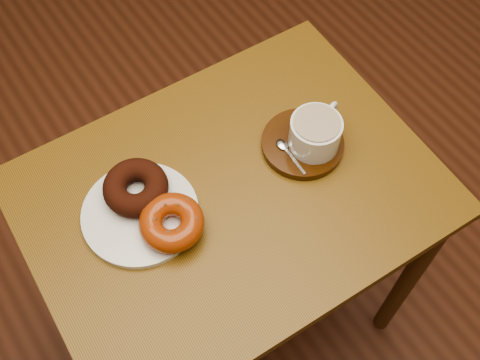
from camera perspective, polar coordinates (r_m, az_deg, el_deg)
ground at (r=1.80m, az=-5.25°, el=-5.05°), size 6.00×6.00×0.00m
cafe_table at (r=1.17m, az=-0.81°, el=-3.68°), size 0.75×0.57×0.68m
donut_plate at (r=1.06m, az=-9.44°, el=-3.17°), size 0.21×0.21×0.01m
donut_cinnamon at (r=1.06m, az=-9.86°, el=-0.70°), size 0.13×0.13×0.04m
donut_caramel at (r=1.02m, az=-6.51°, el=-4.02°), size 0.14×0.14×0.04m
saucer at (r=1.13m, az=5.95°, el=3.45°), size 0.16×0.16×0.02m
coffee_cup at (r=1.10m, az=7.19°, el=4.50°), size 0.12×0.09×0.07m
teaspoon at (r=1.11m, az=4.24°, el=3.08°), size 0.02×0.09×0.01m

